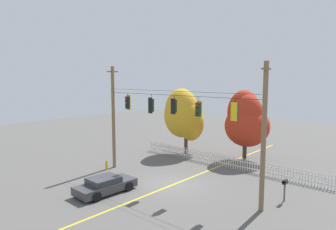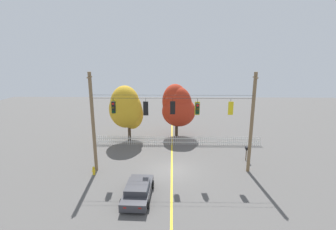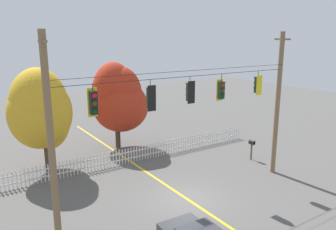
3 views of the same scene
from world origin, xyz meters
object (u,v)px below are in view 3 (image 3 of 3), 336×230
(autumn_maple_near_fence, at_px, (41,112))
(autumn_maple_mid, at_px, (119,100))
(traffic_signal_westbound_side, at_px, (221,90))
(roadside_mailbox, at_px, (252,144))
(traffic_signal_northbound_primary, at_px, (151,98))
(traffic_signal_southbound_primary, at_px, (190,92))
(traffic_signal_northbound_secondary, at_px, (258,85))
(traffic_signal_eastbound_side, at_px, (93,103))

(autumn_maple_near_fence, height_order, autumn_maple_mid, autumn_maple_near_fence)
(traffic_signal_westbound_side, bearing_deg, roadside_mailbox, 24.03)
(traffic_signal_northbound_primary, relative_size, autumn_maple_near_fence, 0.22)
(traffic_signal_northbound_primary, height_order, autumn_maple_mid, autumn_maple_mid)
(traffic_signal_southbound_primary, xyz_separation_m, autumn_maple_near_fence, (-5.45, 7.94, -1.84))
(traffic_signal_westbound_side, bearing_deg, traffic_signal_southbound_primary, -179.50)
(traffic_signal_southbound_primary, distance_m, traffic_signal_northbound_secondary, 4.88)
(traffic_signal_eastbound_side, distance_m, autumn_maple_mid, 11.46)
(autumn_maple_mid, bearing_deg, traffic_signal_eastbound_side, -120.39)
(traffic_signal_southbound_primary, height_order, roadside_mailbox, traffic_signal_southbound_primary)
(traffic_signal_northbound_primary, relative_size, roadside_mailbox, 1.01)
(traffic_signal_eastbound_side, relative_size, autumn_maple_near_fence, 0.21)
(roadside_mailbox, bearing_deg, autumn_maple_near_fence, 156.23)
(traffic_signal_eastbound_side, bearing_deg, traffic_signal_westbound_side, -0.01)
(traffic_signal_eastbound_side, xyz_separation_m, traffic_signal_northbound_primary, (2.76, -0.02, -0.06))
(traffic_signal_northbound_primary, height_order, traffic_signal_northbound_secondary, same)
(traffic_signal_eastbound_side, xyz_separation_m, traffic_signal_westbound_side, (7.14, -0.00, -0.09))
(traffic_signal_northbound_primary, distance_m, autumn_maple_mid, 10.37)
(traffic_signal_eastbound_side, bearing_deg, autumn_maple_mid, 59.61)
(traffic_signal_eastbound_side, height_order, traffic_signal_southbound_primary, same)
(traffic_signal_southbound_primary, distance_m, autumn_maple_near_fence, 9.81)
(traffic_signal_westbound_side, height_order, traffic_signal_northbound_secondary, same)
(traffic_signal_southbound_primary, bearing_deg, traffic_signal_northbound_secondary, -0.00)
(traffic_signal_northbound_secondary, height_order, autumn_maple_near_fence, autumn_maple_near_fence)
(traffic_signal_northbound_primary, relative_size, autumn_maple_mid, 0.22)
(traffic_signal_northbound_primary, distance_m, autumn_maple_near_fence, 8.73)
(traffic_signal_northbound_secondary, bearing_deg, roadside_mailbox, 44.14)
(traffic_signal_eastbound_side, distance_m, roadside_mailbox, 13.38)
(traffic_signal_eastbound_side, relative_size, traffic_signal_northbound_primary, 0.97)
(traffic_signal_southbound_primary, relative_size, roadside_mailbox, 0.93)
(traffic_signal_westbound_side, height_order, roadside_mailbox, traffic_signal_westbound_side)
(traffic_signal_northbound_primary, height_order, traffic_signal_westbound_side, same)
(autumn_maple_near_fence, bearing_deg, traffic_signal_northbound_secondary, -37.54)
(roadside_mailbox, bearing_deg, traffic_signal_westbound_side, -155.97)
(traffic_signal_northbound_primary, height_order, autumn_maple_near_fence, autumn_maple_near_fence)
(traffic_signal_southbound_primary, relative_size, traffic_signal_northbound_secondary, 0.98)
(autumn_maple_near_fence, bearing_deg, traffic_signal_eastbound_side, -87.08)
(autumn_maple_mid, bearing_deg, traffic_signal_westbound_side, -81.64)
(autumn_maple_mid, bearing_deg, autumn_maple_near_fence, -163.45)
(traffic_signal_westbound_side, height_order, autumn_maple_mid, autumn_maple_mid)
(traffic_signal_southbound_primary, relative_size, autumn_maple_near_fence, 0.20)
(traffic_signal_northbound_secondary, bearing_deg, traffic_signal_eastbound_side, 179.89)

